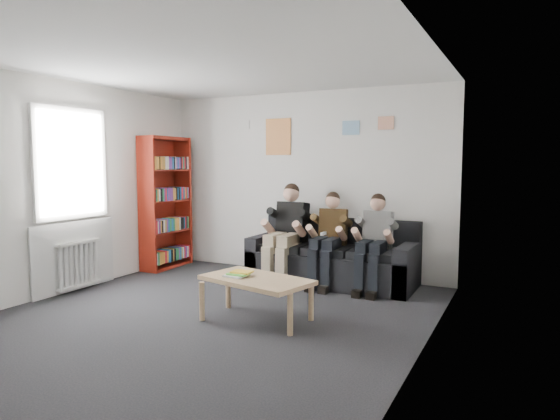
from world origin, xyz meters
name	(u,v)px	position (x,y,z in m)	size (l,w,h in m)	color
room_shell	(206,192)	(0.00, 0.00, 1.35)	(5.00, 5.00, 5.00)	black
sofa	(333,260)	(0.66, 2.07, 0.31)	(2.25, 0.92, 0.87)	black
bookshelf	(166,203)	(-2.07, 1.87, 1.03)	(0.31, 0.93, 2.06)	maroon
coffee_table	(256,283)	(0.52, 0.15, 0.40)	(1.14, 0.63, 0.46)	tan
game_cases	(238,274)	(0.31, 0.13, 0.48)	(0.26, 0.23, 0.05)	white
person_left	(286,233)	(0.03, 1.87, 0.68)	(0.42, 0.90, 1.37)	black
person_middle	(328,239)	(0.66, 1.87, 0.64)	(0.37, 0.79, 1.27)	#4C3519
person_right	(374,242)	(1.28, 1.88, 0.64)	(0.36, 0.78, 1.26)	silver
radiator	(79,264)	(-2.15, 0.20, 0.35)	(0.10, 0.64, 0.60)	white
window	(73,212)	(-2.22, 0.20, 1.03)	(0.05, 1.30, 2.36)	white
poster_large	(278,137)	(-0.40, 2.49, 2.05)	(0.42, 0.01, 0.55)	gold
poster_blue	(351,128)	(0.75, 2.49, 2.15)	(0.25, 0.01, 0.20)	#46A2F0
poster_pink	(386,123)	(1.25, 2.49, 2.20)	(0.22, 0.01, 0.18)	#C63D9F
poster_sign	(244,125)	(-1.00, 2.49, 2.25)	(0.20, 0.01, 0.14)	white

